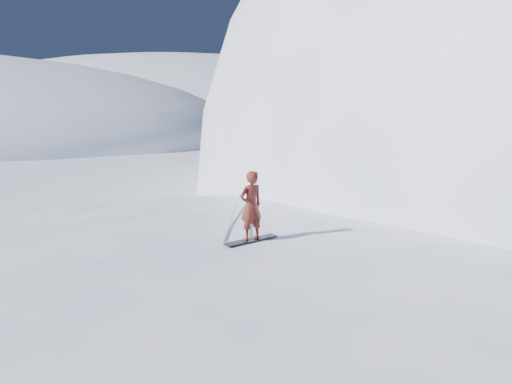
% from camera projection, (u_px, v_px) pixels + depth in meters
% --- Properties ---
extents(near_ridge, '(36.00, 28.00, 4.80)m').
position_uv_depth(near_ridge, '(334.00, 329.00, 12.20)').
color(near_ridge, white).
rests_on(near_ridge, ground).
extents(peak_shoulder, '(28.00, 24.00, 18.00)m').
position_uv_depth(peak_shoulder, '(475.00, 202.00, 27.56)').
color(peak_shoulder, white).
rests_on(peak_shoulder, ground).
extents(far_ridge_c, '(140.00, 90.00, 36.00)m').
position_uv_depth(far_ridge_c, '(164.00, 124.00, 121.52)').
color(far_ridge_c, white).
rests_on(far_ridge_c, ground).
extents(wind_bumps, '(16.00, 14.40, 1.00)m').
position_uv_depth(wind_bumps, '(273.00, 342.00, 11.54)').
color(wind_bumps, white).
rests_on(wind_bumps, ground).
extents(snowboard, '(1.34, 1.29, 0.03)m').
position_uv_depth(snowboard, '(251.00, 240.00, 11.97)').
color(snowboard, black).
rests_on(snowboard, near_ridge).
extents(snowboarder, '(0.78, 0.77, 1.82)m').
position_uv_depth(snowboarder, '(251.00, 206.00, 11.79)').
color(snowboarder, maroon).
rests_on(snowboarder, snowboard).
extents(board_tracks, '(1.27, 5.98, 0.04)m').
position_uv_depth(board_tracks, '(241.00, 213.00, 14.83)').
color(board_tracks, silver).
rests_on(board_tracks, ground).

